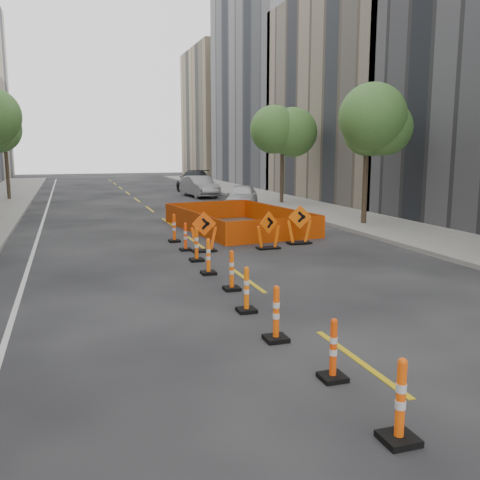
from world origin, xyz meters
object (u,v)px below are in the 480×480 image
object	(u,v)px
chevron_sign_center	(268,230)
channelizer_0	(401,400)
channelizer_1	(333,349)
channelizer_2	(276,313)
chevron_sign_left	(204,232)
chevron_sign_right	(299,225)
parked_car_mid	(199,186)
channelizer_7	(185,237)
parked_car_far	(194,180)
channelizer_3	(247,289)
channelizer_8	(174,228)
parked_car_near	(242,196)
channelizer_5	(208,256)
channelizer_6	(197,244)
channelizer_4	(232,270)

from	to	relation	value
chevron_sign_center	channelizer_0	bearing A→B (deg)	-125.39
channelizer_1	channelizer_2	xyz separation A→B (m)	(-0.21, 1.86, 0.04)
channelizer_1	chevron_sign_left	size ratio (longest dim) A/B	0.71
chevron_sign_right	parked_car_mid	size ratio (longest dim) A/B	0.32
channelizer_1	channelizer_7	distance (m)	11.15
channelizer_7	parked_car_far	bearing A→B (deg)	76.37
channelizer_1	parked_car_far	bearing A→B (deg)	80.14
channelizer_3	channelizer_8	distance (m)	9.29
channelizer_2	parked_car_near	world-z (taller)	parked_car_near
chevron_sign_left	chevron_sign_right	bearing A→B (deg)	11.58
parked_car_far	channelizer_5	bearing A→B (deg)	-80.35
parked_car_mid	parked_car_far	xyz separation A→B (m)	(1.18, 6.87, 0.06)
channelizer_7	chevron_sign_center	size ratio (longest dim) A/B	0.72
channelizer_0	parked_car_far	world-z (taller)	parked_car_far
channelizer_5	channelizer_6	distance (m)	1.86
channelizer_6	parked_car_far	bearing A→B (deg)	77.14
channelizer_7	chevron_sign_right	xyz separation A→B (m)	(4.35, 0.01, 0.24)
chevron_sign_left	parked_car_far	distance (m)	28.33
channelizer_5	parked_car_mid	world-z (taller)	parked_car_mid
chevron_sign_right	parked_car_mid	world-z (taller)	parked_car_mid
channelizer_4	parked_car_near	xyz separation A→B (m)	(6.05, 17.69, 0.21)
channelizer_3	parked_car_mid	world-z (taller)	parked_car_mid
channelizer_1	chevron_sign_right	size ratio (longest dim) A/B	0.68
channelizer_0	chevron_sign_center	bearing A→B (deg)	76.35
channelizer_7	parked_car_mid	xyz separation A→B (m)	(5.44, 20.43, 0.27)
channelizer_3	parked_car_near	size ratio (longest dim) A/B	0.24
channelizer_7	chevron_sign_left	size ratio (longest dim) A/B	0.70
channelizer_1	parked_car_mid	distance (m)	32.06
channelizer_7	chevron_sign_right	bearing A→B (deg)	0.14
channelizer_4	channelizer_8	size ratio (longest dim) A/B	0.95
channelizer_2	channelizer_7	distance (m)	9.30
channelizer_1	channelizer_2	bearing A→B (deg)	96.40
chevron_sign_left	chevron_sign_right	size ratio (longest dim) A/B	0.96
parked_car_far	channelizer_0	bearing A→B (deg)	-77.58
channelizer_4	channelizer_7	xyz separation A→B (m)	(0.00, 5.58, -0.02)
channelizer_4	chevron_sign_center	distance (m)	5.77
channelizer_7	parked_car_near	bearing A→B (deg)	63.48
parked_car_near	channelizer_8	bearing A→B (deg)	-97.59
channelizer_1	parked_car_near	size ratio (longest dim) A/B	0.23
channelizer_5	chevron_sign_left	xyz separation A→B (m)	(0.71, 3.35, 0.18)
chevron_sign_left	parked_car_near	bearing A→B (deg)	72.17
channelizer_3	parked_car_mid	size ratio (longest dim) A/B	0.22
channelizer_4	channelizer_7	world-z (taller)	channelizer_4
channelizer_8	chevron_sign_center	distance (m)	3.81
channelizer_1	channelizer_5	world-z (taller)	channelizer_5
channelizer_6	channelizer_8	bearing A→B (deg)	90.02
channelizer_6	parked_car_near	distance (m)	15.25
parked_car_mid	chevron_sign_center	bearing A→B (deg)	-103.94
channelizer_0	channelizer_7	bearing A→B (deg)	89.41
channelizer_2	chevron_sign_left	xyz separation A→B (m)	(0.85, 8.92, 0.17)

